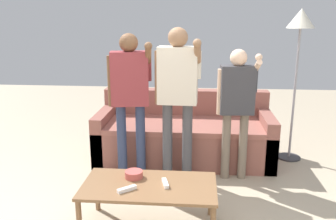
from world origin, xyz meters
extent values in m
cube|color=brown|center=(0.08, 1.44, 0.21)|extent=(2.11, 0.89, 0.43)
cube|color=#94584D|center=(0.08, 1.37, 0.46)|extent=(1.83, 0.77, 0.06)
cube|color=brown|center=(0.08, 1.80, 0.62)|extent=(2.11, 0.18, 0.38)
cube|color=brown|center=(-0.91, 1.44, 0.30)|extent=(0.14, 0.89, 0.60)
cube|color=brown|center=(1.06, 1.44, 0.30)|extent=(0.14, 0.89, 0.60)
cube|color=brown|center=(-0.14, -0.11, 0.39)|extent=(1.10, 0.58, 0.03)
cylinder|color=brown|center=(-0.66, 0.14, 0.19)|extent=(0.04, 0.04, 0.37)
cylinder|color=brown|center=(0.37, 0.14, 0.19)|extent=(0.04, 0.04, 0.37)
cylinder|color=#B24C47|center=(-0.29, 0.01, 0.43)|extent=(0.15, 0.15, 0.06)
ellipsoid|color=white|center=(-0.31, -0.01, 0.42)|extent=(0.06, 0.09, 0.05)
cylinder|color=#4C4C51|center=(-0.31, 0.01, 0.45)|extent=(0.02, 0.02, 0.01)
cylinder|color=#2D2D33|center=(1.39, 1.57, 0.01)|extent=(0.28, 0.28, 0.02)
cylinder|color=gray|center=(1.39, 1.57, 0.81)|extent=(0.03, 0.03, 1.57)
cone|color=silver|center=(1.39, 1.57, 1.70)|extent=(0.32, 0.32, 0.22)
cylinder|color=#2D3856|center=(-0.58, 0.88, 0.41)|extent=(0.10, 0.10, 0.82)
cylinder|color=#2D3856|center=(-0.38, 0.91, 0.41)|extent=(0.10, 0.10, 0.82)
cube|color=brown|center=(-0.48, 0.89, 1.10)|extent=(0.42, 0.27, 0.56)
sphere|color=brown|center=(-0.48, 0.89, 1.47)|extent=(0.19, 0.19, 0.19)
cylinder|color=brown|center=(-0.67, 0.86, 1.07)|extent=(0.07, 0.07, 0.53)
cylinder|color=brown|center=(-0.29, 0.93, 1.21)|extent=(0.07, 0.07, 0.27)
cylinder|color=brown|center=(-0.27, 0.84, 1.35)|extent=(0.10, 0.24, 0.23)
sphere|color=brown|center=(-0.26, 0.74, 1.45)|extent=(0.08, 0.08, 0.08)
cylinder|color=#47474C|center=(-0.08, 0.87, 0.42)|extent=(0.11, 0.11, 0.85)
cylinder|color=#47474C|center=(0.13, 0.87, 0.42)|extent=(0.11, 0.11, 0.85)
cube|color=beige|center=(0.03, 0.87, 1.14)|extent=(0.41, 0.23, 0.58)
sphere|color=#936B4C|center=(0.03, 0.87, 1.52)|extent=(0.20, 0.20, 0.20)
cylinder|color=#936B4C|center=(-0.18, 0.88, 1.11)|extent=(0.07, 0.07, 0.55)
cylinder|color=beige|center=(0.23, 0.86, 1.25)|extent=(0.07, 0.07, 0.28)
cylinder|color=#936B4C|center=(0.22, 0.76, 1.40)|extent=(0.08, 0.23, 0.25)
sphere|color=#936B4C|center=(0.22, 0.65, 1.49)|extent=(0.08, 0.08, 0.08)
cylinder|color=#756656|center=(0.55, 0.93, 0.37)|extent=(0.09, 0.09, 0.74)
cylinder|color=#756656|center=(0.73, 0.95, 0.37)|extent=(0.09, 0.09, 0.74)
cube|color=#38383D|center=(0.64, 0.94, 0.99)|extent=(0.36, 0.21, 0.51)
sphere|color=beige|center=(0.64, 0.94, 1.32)|extent=(0.17, 0.17, 0.17)
cylinder|color=beige|center=(0.47, 0.92, 0.97)|extent=(0.06, 0.06, 0.48)
cylinder|color=#38383D|center=(0.81, 0.95, 1.09)|extent=(0.06, 0.06, 0.24)
cylinder|color=beige|center=(0.82, 0.89, 1.24)|extent=(0.08, 0.24, 0.17)
sphere|color=beige|center=(0.82, 0.83, 1.34)|extent=(0.07, 0.07, 0.07)
cube|color=white|center=(-0.01, -0.11, 0.41)|extent=(0.07, 0.16, 0.03)
cylinder|color=silver|center=(-0.02, -0.08, 0.43)|extent=(0.01, 0.01, 0.00)
cube|color=silver|center=(0.00, -0.15, 0.43)|extent=(0.02, 0.02, 0.00)
cube|color=white|center=(-0.30, -0.24, 0.41)|extent=(0.15, 0.13, 0.03)
cylinder|color=silver|center=(-0.28, -0.22, 0.43)|extent=(0.01, 0.01, 0.00)
cube|color=silver|center=(-0.34, -0.27, 0.43)|extent=(0.02, 0.02, 0.00)
camera|label=1|loc=(0.24, -2.82, 1.74)|focal=38.97mm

